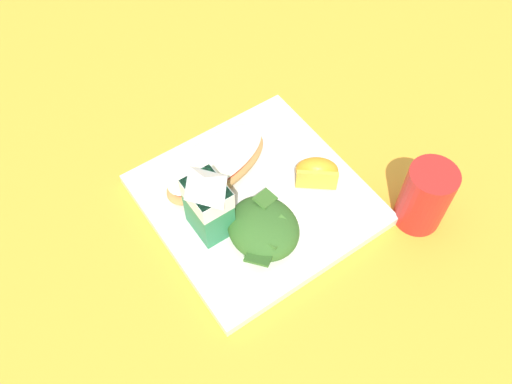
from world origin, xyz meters
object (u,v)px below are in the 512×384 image
green_salad_pile (264,228)px  cheesy_pizza_bread (216,164)px  white_plate (256,199)px  drinking_red_cup (425,197)px  orange_wedge_front (317,172)px  milk_carton (208,201)px

green_salad_pile → cheesy_pizza_bread: bearing=-3.0°
white_plate → cheesy_pizza_bread: 0.07m
cheesy_pizza_bread → drinking_red_cup: bearing=-138.3°
orange_wedge_front → drinking_red_cup: size_ratio=0.69×
cheesy_pizza_bread → green_salad_pile: green_salad_pile is taller
white_plate → cheesy_pizza_bread: size_ratio=1.54×
white_plate → drinking_red_cup: (-0.15, -0.17, 0.04)m
green_salad_pile → orange_wedge_front: 0.12m
white_plate → milk_carton: bearing=93.8°
green_salad_pile → milk_carton: milk_carton is taller
green_salad_pile → drinking_red_cup: (-0.09, -0.20, 0.01)m
white_plate → orange_wedge_front: (-0.03, -0.09, 0.03)m
milk_carton → orange_wedge_front: size_ratio=1.59×
white_plate → drinking_red_cup: 0.23m
orange_wedge_front → green_salad_pile: bearing=105.8°
green_salad_pile → white_plate: bearing=-26.2°
milk_carton → white_plate: bearing=-86.2°
cheesy_pizza_bread → milk_carton: size_ratio=1.65×
white_plate → orange_wedge_front: orange_wedge_front is taller
orange_wedge_front → drinking_red_cup: drinking_red_cup is taller
cheesy_pizza_bread → orange_wedge_front: size_ratio=2.62×
white_plate → milk_carton: 0.10m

